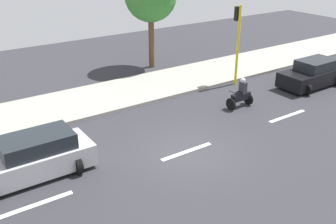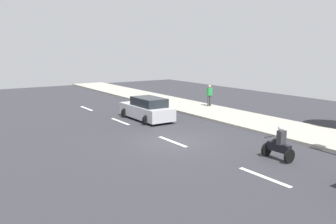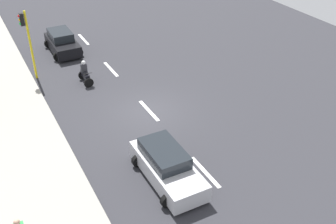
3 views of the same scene
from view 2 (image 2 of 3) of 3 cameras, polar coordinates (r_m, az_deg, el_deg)
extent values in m
cube|color=#2D2D33|center=(18.01, 0.72, -4.99)|extent=(40.00, 60.00, 0.10)
cube|color=#9E998E|center=(22.58, 15.54, -1.89)|extent=(4.00, 60.00, 0.15)
cube|color=white|center=(13.71, 15.29, -10.12)|extent=(0.20, 2.40, 0.01)
cube|color=white|center=(17.99, 0.72, -4.82)|extent=(0.20, 2.40, 0.01)
cube|color=white|center=(23.05, -7.75, -1.53)|extent=(0.20, 2.40, 0.01)
cube|color=white|center=(28.48, -13.07, 0.57)|extent=(0.20, 2.40, 0.01)
cube|color=#B7B7BC|center=(23.44, -3.53, 0.12)|extent=(1.76, 4.44, 0.80)
cube|color=#1E2328|center=(23.02, -3.10, 1.66)|extent=(1.48, 2.49, 0.56)
cylinder|color=black|center=(24.39, -6.83, -0.10)|extent=(0.64, 0.22, 0.64)
cylinder|color=black|center=(25.11, -3.69, 0.25)|extent=(0.64, 0.22, 0.64)
cylinder|color=black|center=(21.86, -3.33, -1.26)|extent=(0.64, 0.22, 0.64)
cylinder|color=black|center=(22.66, 0.03, -0.83)|extent=(0.64, 0.22, 0.64)
cylinder|color=black|center=(16.21, 15.68, -5.85)|extent=(0.60, 0.10, 0.60)
cylinder|color=black|center=(15.50, 19.06, -6.79)|extent=(0.60, 0.10, 0.60)
cube|color=black|center=(15.75, 17.52, -5.48)|extent=(0.28, 1.10, 0.36)
sphere|color=black|center=(15.82, 16.99, -4.70)|extent=(0.32, 0.32, 0.32)
cylinder|color=black|center=(16.00, 16.06, -3.86)|extent=(0.55, 0.04, 0.04)
cube|color=#333338|center=(15.58, 17.90, -3.96)|extent=(0.36, 0.24, 0.60)
sphere|color=silver|center=(15.52, 17.83, -2.49)|extent=(0.26, 0.26, 0.26)
cylinder|color=#3F3F3F|center=(28.08, 6.55, 1.81)|extent=(0.16, 0.16, 0.85)
cylinder|color=#3F3F3F|center=(28.21, 6.86, 1.84)|extent=(0.16, 0.16, 0.85)
cube|color=#268C3F|center=(28.05, 6.73, 3.29)|extent=(0.40, 0.24, 0.60)
sphere|color=tan|center=(28.00, 6.75, 4.16)|extent=(0.22, 0.22, 0.22)
camera|label=1|loc=(22.84, -37.48, 16.04)|focal=41.91mm
camera|label=3|loc=(37.68, -4.73, 22.04)|focal=43.48mm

